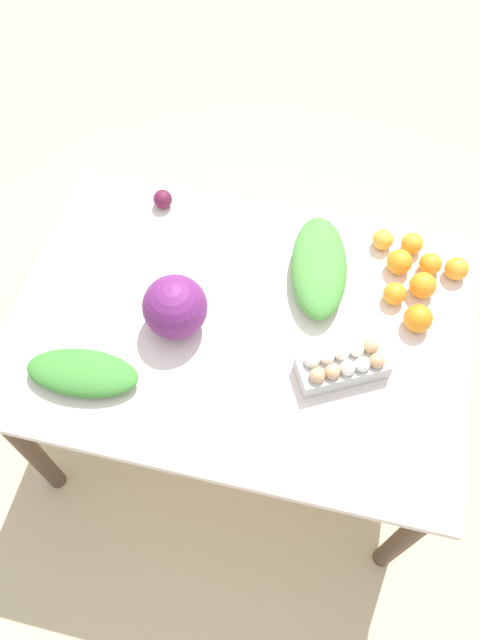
% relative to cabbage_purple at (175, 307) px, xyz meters
% --- Properties ---
extents(ground_plane, '(8.00, 8.00, 0.00)m').
position_rel_cabbage_purple_xyz_m(ground_plane, '(-0.18, -0.04, -0.83)').
color(ground_plane, '#C6B289').
extents(dining_table, '(1.33, 0.93, 0.74)m').
position_rel_cabbage_purple_xyz_m(dining_table, '(-0.18, -0.04, -0.19)').
color(dining_table, silver).
rests_on(dining_table, ground_plane).
extents(cabbage_purple, '(0.18, 0.18, 0.18)m').
position_rel_cabbage_purple_xyz_m(cabbage_purple, '(0.00, 0.00, 0.00)').
color(cabbage_purple, '#6B2366').
rests_on(cabbage_purple, dining_table).
extents(egg_carton, '(0.27, 0.21, 0.09)m').
position_rel_cabbage_purple_xyz_m(egg_carton, '(-0.49, 0.05, -0.05)').
color(egg_carton, '#B7B7B2').
rests_on(egg_carton, dining_table).
extents(greens_bunch_kale, '(0.22, 0.39, 0.10)m').
position_rel_cabbage_purple_xyz_m(greens_bunch_kale, '(-0.37, -0.26, -0.04)').
color(greens_bunch_kale, '#4C933D').
rests_on(greens_bunch_kale, dining_table).
extents(greens_bunch_scallion, '(0.32, 0.17, 0.07)m').
position_rel_cabbage_purple_xyz_m(greens_bunch_scallion, '(0.20, 0.23, -0.06)').
color(greens_bunch_scallion, '#3D8433').
rests_on(greens_bunch_scallion, dining_table).
extents(beet_root, '(0.06, 0.06, 0.06)m').
position_rel_cabbage_purple_xyz_m(beet_root, '(0.17, -0.42, -0.06)').
color(beet_root, '#5B1933').
rests_on(beet_root, dining_table).
extents(orange_0, '(0.08, 0.08, 0.08)m').
position_rel_cabbage_purple_xyz_m(orange_0, '(-0.60, -0.34, -0.05)').
color(orange_0, orange).
rests_on(orange_0, dining_table).
extents(orange_1, '(0.08, 0.08, 0.08)m').
position_rel_cabbage_purple_xyz_m(orange_1, '(-0.68, -0.27, -0.05)').
color(orange_1, orange).
rests_on(orange_1, dining_table).
extents(orange_2, '(0.07, 0.07, 0.07)m').
position_rel_cabbage_purple_xyz_m(orange_2, '(-0.63, -0.42, -0.06)').
color(orange_2, orange).
rests_on(orange_2, dining_table).
extents(orange_3, '(0.08, 0.08, 0.08)m').
position_rel_cabbage_purple_xyz_m(orange_3, '(-0.67, -0.15, -0.05)').
color(orange_3, orange).
rests_on(orange_3, dining_table).
extents(orange_4, '(0.07, 0.07, 0.07)m').
position_rel_cabbage_purple_xyz_m(orange_4, '(-0.77, -0.35, -0.06)').
color(orange_4, orange).
rests_on(orange_4, dining_table).
extents(orange_5, '(0.07, 0.07, 0.07)m').
position_rel_cabbage_purple_xyz_m(orange_5, '(-0.60, -0.22, -0.06)').
color(orange_5, orange).
rests_on(orange_5, dining_table).
extents(orange_6, '(0.06, 0.06, 0.06)m').
position_rel_cabbage_purple_xyz_m(orange_6, '(-0.54, -0.41, -0.06)').
color(orange_6, '#F9A833').
rests_on(orange_6, dining_table).
extents(orange_7, '(0.07, 0.07, 0.07)m').
position_rel_cabbage_purple_xyz_m(orange_7, '(-0.69, -0.35, -0.06)').
color(orange_7, orange).
rests_on(orange_7, dining_table).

